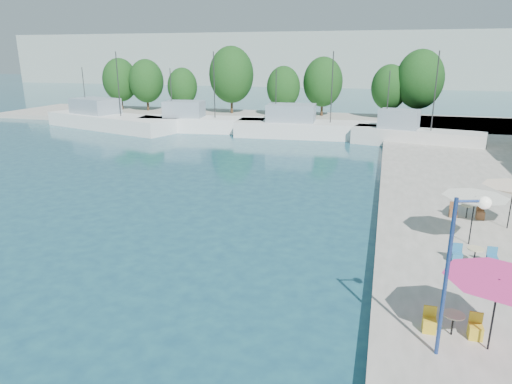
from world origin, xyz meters
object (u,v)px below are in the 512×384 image
(umbrella_pink, at_px, (498,287))
(trawler_01, at_px, (109,120))
(umbrella_white, at_px, (475,201))
(trawler_03, at_px, (310,128))
(trawler_04, at_px, (413,136))
(trawler_02, at_px, (200,123))
(street_lamp, at_px, (461,248))

(umbrella_pink, bearing_deg, trawler_01, 134.61)
(umbrella_white, bearing_deg, trawler_03, 112.31)
(trawler_03, relative_size, trawler_04, 1.36)
(trawler_04, bearing_deg, trawler_01, -171.39)
(trawler_01, bearing_deg, trawler_03, 18.91)
(trawler_02, relative_size, umbrella_white, 5.51)
(street_lamp, bearing_deg, trawler_02, 104.42)
(trawler_03, relative_size, umbrella_pink, 5.86)
(trawler_04, relative_size, street_lamp, 2.74)
(umbrella_pink, xyz_separation_m, umbrella_white, (0.75, 8.77, 0.01))
(trawler_02, bearing_deg, umbrella_pink, -64.00)
(trawler_03, bearing_deg, umbrella_white, -71.72)
(trawler_04, distance_m, umbrella_pink, 37.40)
(trawler_01, relative_size, trawler_02, 1.26)
(umbrella_pink, distance_m, umbrella_white, 8.81)
(umbrella_pink, height_order, umbrella_white, umbrella_white)
(trawler_01, xyz_separation_m, umbrella_pink, (38.96, -39.50, 1.68))
(umbrella_white, distance_m, street_lamp, 9.64)
(trawler_04, bearing_deg, trawler_03, 178.89)
(trawler_02, bearing_deg, trawler_01, 176.85)
(umbrella_pink, bearing_deg, street_lamp, -155.84)
(trawler_04, relative_size, umbrella_white, 4.64)
(trawler_03, xyz_separation_m, umbrella_white, (12.81, -31.22, 1.69))
(umbrella_white, height_order, street_lamp, street_lamp)
(trawler_03, distance_m, umbrella_white, 33.79)
(trawler_02, relative_size, trawler_04, 1.19)
(trawler_04, bearing_deg, trawler_02, -174.87)
(trawler_01, distance_m, umbrella_pink, 55.50)
(trawler_02, relative_size, street_lamp, 3.26)
(umbrella_pink, bearing_deg, umbrella_white, 85.12)
(trawler_04, bearing_deg, umbrella_white, -75.64)
(trawler_02, relative_size, umbrella_pink, 5.10)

